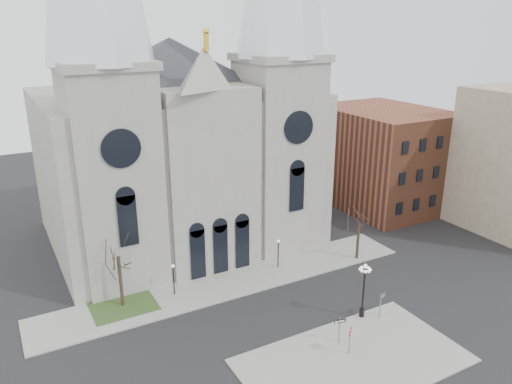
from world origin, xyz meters
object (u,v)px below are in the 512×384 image
globe_lamp (364,284)px  street_name_sign (381,304)px  one_way_sign (340,326)px  stop_sign (350,335)px

globe_lamp → street_name_sign: 2.52m
globe_lamp → one_way_sign: bearing=-154.0°
stop_sign → globe_lamp: globe_lamp is taller
one_way_sign → globe_lamp: bearing=37.5°
one_way_sign → stop_sign: bearing=-88.1°
globe_lamp → one_way_sign: 5.03m
globe_lamp → street_name_sign: size_ratio=2.20×
stop_sign → one_way_sign: 1.71m
stop_sign → one_way_sign: (0.28, 1.67, -0.27)m
stop_sign → globe_lamp: size_ratio=0.48×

